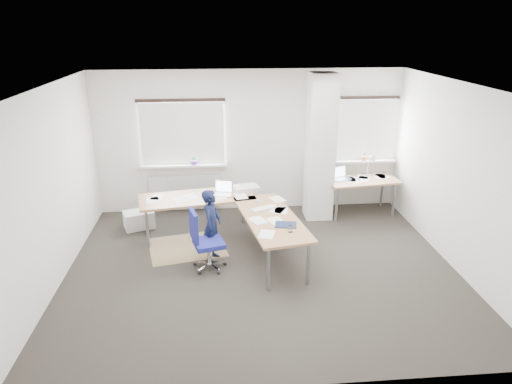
{
  "coord_description": "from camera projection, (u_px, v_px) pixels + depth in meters",
  "views": [
    {
      "loc": [
        -0.63,
        -6.25,
        3.62
      ],
      "look_at": [
        -0.01,
        0.9,
        0.94
      ],
      "focal_mm": 32.0,
      "sensor_mm": 36.0,
      "label": 1
    }
  ],
  "objects": [
    {
      "name": "ground",
      "position": [
        262.0,
        268.0,
        7.15
      ],
      "size": [
        6.0,
        6.0,
        0.0
      ],
      "primitive_type": "plane",
      "color": "#292521",
      "rests_on": "ground"
    },
    {
      "name": "room_shell",
      "position": [
        271.0,
        152.0,
        6.98
      ],
      "size": [
        6.04,
        5.04,
        2.82
      ],
      "color": "beige",
      "rests_on": "ground"
    },
    {
      "name": "floor_mat",
      "position": [
        187.0,
        247.0,
        7.8
      ],
      "size": [
        1.43,
        1.28,
        0.01
      ],
      "primitive_type": "cube",
      "rotation": [
        0.0,
        0.0,
        0.21
      ],
      "color": "olive",
      "rests_on": "ground"
    },
    {
      "name": "person",
      "position": [
        212.0,
        226.0,
        7.2
      ],
      "size": [
        0.41,
        0.51,
        1.2
      ],
      "primitive_type": "imported",
      "rotation": [
        0.0,
        0.0,
        1.26
      ],
      "color": "black",
      "rests_on": "ground"
    },
    {
      "name": "white_crate",
      "position": [
        139.0,
        219.0,
        8.51
      ],
      "size": [
        0.62,
        0.53,
        0.32
      ],
      "primitive_type": "cube",
      "rotation": [
        0.0,
        0.0,
        0.35
      ],
      "color": "white",
      "rests_on": "ground"
    },
    {
      "name": "desk_main",
      "position": [
        234.0,
        208.0,
        7.65
      ],
      "size": [
        2.82,
        2.63,
        0.96
      ],
      "rotation": [
        0.0,
        0.0,
        0.17
      ],
      "color": "#986C41",
      "rests_on": "ground"
    },
    {
      "name": "desk_side",
      "position": [
        361.0,
        181.0,
        8.94
      ],
      "size": [
        1.48,
        0.88,
        1.22
      ],
      "rotation": [
        0.0,
        0.0,
        0.14
      ],
      "color": "#986C41",
      "rests_on": "ground"
    },
    {
      "name": "task_chair",
      "position": [
        207.0,
        253.0,
        7.03
      ],
      "size": [
        0.56,
        0.54,
        0.99
      ],
      "rotation": [
        0.0,
        0.0,
        0.26
      ],
      "color": "navy",
      "rests_on": "ground"
    }
  ]
}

